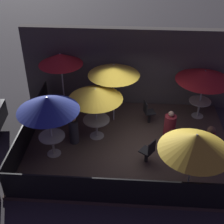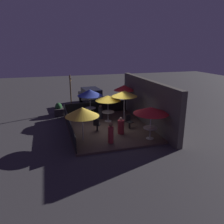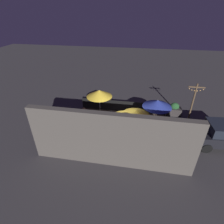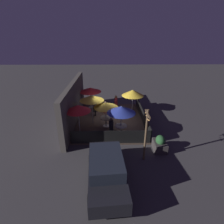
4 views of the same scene
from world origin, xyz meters
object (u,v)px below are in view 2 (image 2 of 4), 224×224
patio_umbrella_5 (124,94)px  patron_0 (121,126)px  patio_umbrella_4 (124,88)px  parked_car_0 (91,96)px  patio_umbrella_0 (90,93)px  patio_umbrella_1 (108,98)px  patio_chair_0 (97,124)px  dining_table_2 (150,130)px  patio_chair_1 (129,121)px  light_post (71,91)px  dining_table_0 (90,110)px  dining_table_1 (108,114)px  planter_box (59,110)px  patio_umbrella_2 (151,110)px  patio_umbrella_3 (82,112)px  patron_1 (101,112)px  patron_2 (111,133)px

patio_umbrella_5 → patron_0: size_ratio=2.14×
patio_umbrella_4 → parked_car_0: size_ratio=0.56×
patio_umbrella_0 → patron_0: 4.45m
patio_umbrella_1 → patio_chair_0: (1.83, -1.29, -1.32)m
parked_car_0 → patio_chair_0: bearing=-13.7°
dining_table_2 → patron_0: patron_0 is taller
patio_chair_1 → light_post: (-5.82, -3.29, 1.20)m
patio_umbrella_5 → patio_chair_0: 3.20m
dining_table_0 → patio_chair_0: (3.19, -0.21, -0.12)m
dining_table_1 → planter_box: bearing=-131.2°
patio_umbrella_2 → patio_chair_1: size_ratio=2.27×
patio_umbrella_3 → dining_table_1: size_ratio=2.18×
planter_box → patron_1: bearing=53.4°
patio_chair_0 → light_post: 5.99m
patio_umbrella_2 → patio_umbrella_3: (-0.94, -4.00, -0.01)m
light_post → patio_chair_1: bearing=29.5°
patio_umbrella_3 → patio_chair_0: size_ratio=2.28×
patio_umbrella_5 → patron_2: (3.26, -2.00, -1.60)m
dining_table_1 → patron_0: bearing=2.8°
patio_umbrella_3 → patio_chair_0: 2.07m
patio_umbrella_0 → patio_umbrella_2: size_ratio=1.05×
dining_table_1 → parked_car_0: size_ratio=0.22×
dining_table_0 → dining_table_1: size_ratio=0.91×
patio_umbrella_4 → patron_2: bearing=-27.1°
patio_umbrella_3 → patron_1: patio_umbrella_3 is taller
patio_umbrella_1 → patio_umbrella_2: (3.92, 1.59, 0.01)m
patron_1 → patio_umbrella_1: bearing=-105.8°
patio_umbrella_1 → dining_table_0: size_ratio=2.32×
patron_1 → planter_box: patron_1 is taller
dining_table_2 → patio_umbrella_1: bearing=-157.9°
patio_umbrella_2 → dining_table_2: 1.25m
patio_umbrella_3 → patio_umbrella_4: size_ratio=0.85×
light_post → patio_umbrella_0: bearing=25.3°
patron_2 → parked_car_0: 9.53m
patio_umbrella_4 → patron_2: 6.23m
patio_chair_0 → parked_car_0: parked_car_0 is taller
patio_umbrella_5 → patio_umbrella_0: bearing=-131.2°
patron_0 → dining_table_0: bearing=-84.3°
patio_chair_1 → patio_umbrella_2: bearing=-0.0°
patron_0 → planter_box: (-5.68, -3.60, -0.15)m
dining_table_2 → patron_1: 5.09m
patio_umbrella_1 → patron_2: bearing=-13.4°
dining_table_1 → dining_table_2: dining_table_1 is taller
patio_chair_0 → patron_2: size_ratio=0.72×
dining_table_1 → light_post: 4.70m
patio_umbrella_2 → patio_chair_1: patio_umbrella_2 is taller
patio_chair_0 → patron_0: (0.81, 1.42, -0.01)m
patio_umbrella_1 → patio_umbrella_4: bearing=130.2°
planter_box → patron_2: bearing=20.6°
patron_0 → patron_1: 3.44m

